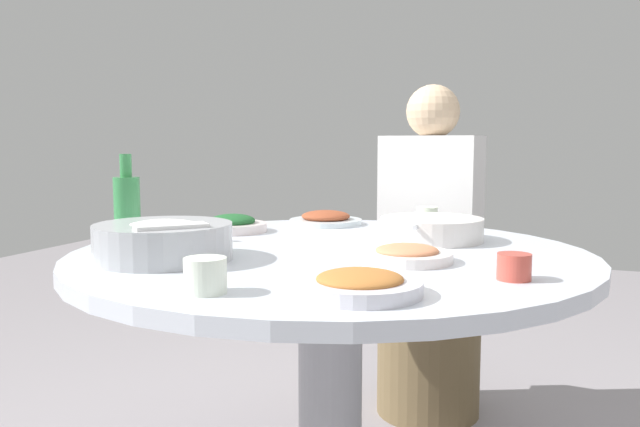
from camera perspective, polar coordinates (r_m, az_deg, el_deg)
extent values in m
cylinder|color=#99999E|center=(1.66, 0.92, -16.04)|extent=(0.16, 0.16, 0.67)
cylinder|color=silver|center=(1.56, 0.94, -3.90)|extent=(1.24, 1.24, 0.03)
cylinder|color=#B2B5BA|center=(1.47, -13.72, -2.45)|extent=(0.30, 0.30, 0.08)
ellipsoid|color=white|center=(1.46, -13.72, -2.29)|extent=(0.25, 0.25, 0.09)
cube|color=white|center=(1.38, -13.05, -1.10)|extent=(0.15, 0.14, 0.01)
cylinder|color=white|center=(1.73, 9.86, -1.37)|extent=(0.27, 0.27, 0.06)
cylinder|color=black|center=(1.73, 9.86, -1.54)|extent=(0.24, 0.24, 0.04)
cylinder|color=silver|center=(1.73, 9.87, -0.66)|extent=(0.30, 0.04, 0.01)
cylinder|color=silver|center=(1.89, -7.78, -1.22)|extent=(0.20, 0.20, 0.03)
ellipsoid|color=#1E5A29|center=(1.89, -7.79, -0.64)|extent=(0.13, 0.13, 0.04)
cylinder|color=white|center=(1.42, 7.73, -3.82)|extent=(0.20, 0.20, 0.02)
ellipsoid|color=tan|center=(1.42, 7.74, -3.27)|extent=(0.14, 0.14, 0.03)
cylinder|color=silver|center=(2.04, 0.51, -0.74)|extent=(0.23, 0.23, 0.02)
ellipsoid|color=#9C4729|center=(2.04, 0.51, -0.23)|extent=(0.15, 0.15, 0.04)
cylinder|color=silver|center=(1.11, 3.55, -6.56)|extent=(0.22, 0.22, 0.03)
ellipsoid|color=#C07233|center=(1.11, 3.56, -5.80)|extent=(0.15, 0.15, 0.03)
cylinder|color=#3C9150|center=(1.74, -16.74, 0.32)|extent=(0.07, 0.07, 0.17)
cylinder|color=#3C9150|center=(1.74, -16.86, 4.10)|extent=(0.03, 0.03, 0.06)
cylinder|color=#C84C3F|center=(1.28, 16.84, -4.54)|extent=(0.06, 0.06, 0.05)
cylinder|color=white|center=(1.13, -10.14, -5.43)|extent=(0.07, 0.07, 0.06)
cylinder|color=beige|center=(2.02, 9.47, -0.28)|extent=(0.07, 0.07, 0.06)
cylinder|color=brown|center=(2.46, 9.60, -12.17)|extent=(0.38, 0.38, 0.44)
cube|color=#2D333D|center=(2.39, 9.72, -5.77)|extent=(0.37, 0.35, 0.12)
cube|color=white|center=(2.34, 9.85, 1.18)|extent=(0.23, 0.36, 0.46)
sphere|color=beige|center=(2.34, 10.00, 8.91)|extent=(0.19, 0.19, 0.19)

